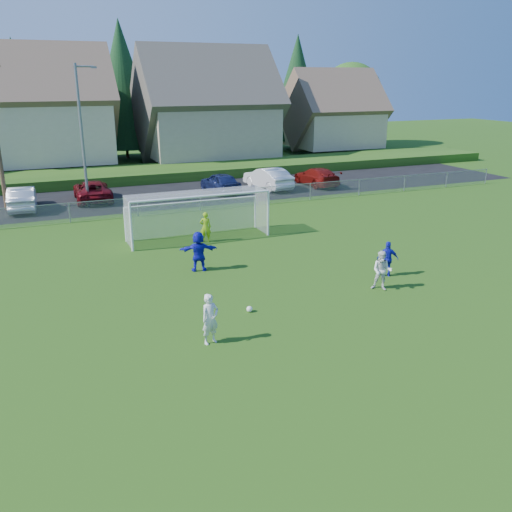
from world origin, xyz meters
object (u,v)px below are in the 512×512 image
object	(u,v)px
soccer_goal	(197,208)
goalkeeper	(206,227)
player_white_b	(382,271)
car_g	(316,177)
player_blue_b	(199,251)
player_blue_a	(388,259)
car_f	(268,178)
player_white_a	(210,319)
car_b	(22,198)
car_e	(220,183)
soccer_ball	(249,309)
car_c	(92,191)

from	to	relation	value
soccer_goal	goalkeeper	bearing A→B (deg)	-79.12
player_white_b	car_g	size ratio (longest dim) A/B	0.34
player_blue_b	soccer_goal	xyz separation A→B (m)	(1.47, 5.04, 0.73)
player_blue_a	player_blue_b	xyz separation A→B (m)	(-7.25, 3.79, 0.13)
car_f	goalkeeper	bearing A→B (deg)	45.59
player_white_a	car_f	xyz separation A→B (m)	(12.13, 22.68, -0.03)
car_g	player_blue_b	bearing A→B (deg)	45.90
car_b	car_e	bearing A→B (deg)	-176.27
car_b	soccer_goal	distance (m)	13.56
player_blue_b	car_g	world-z (taller)	player_blue_b
player_blue_b	car_f	bearing A→B (deg)	-110.32
player_white_a	soccer_ball	bearing A→B (deg)	23.51
goalkeeper	car_e	bearing A→B (deg)	-96.34
car_e	car_c	bearing A→B (deg)	-10.33
player_white_b	goalkeeper	bearing A→B (deg)	156.82
player_white_a	player_blue_b	distance (m)	6.98
car_e	player_blue_a	bearing A→B (deg)	86.63
car_b	car_c	distance (m)	4.63
car_e	goalkeeper	bearing A→B (deg)	61.92
player_white_b	car_g	xyz separation A→B (m)	(8.41, 20.61, -0.11)
car_e	car_f	distance (m)	3.86
player_blue_b	car_e	size ratio (longest dim) A/B	0.41
player_white_b	player_blue_a	distance (m)	1.72
goalkeeper	car_c	distance (m)	13.23
car_b	soccer_goal	world-z (taller)	soccer_goal
player_blue_a	soccer_ball	bearing A→B (deg)	42.62
goalkeeper	car_e	world-z (taller)	goalkeeper
soccer_ball	car_g	distance (m)	24.96
car_e	soccer_goal	bearing A→B (deg)	59.49
car_b	player_blue_b	bearing A→B (deg)	116.68
player_blue_b	soccer_goal	distance (m)	5.30
car_g	player_white_b	bearing A→B (deg)	66.62
car_c	car_f	distance (m)	12.99
car_c	car_f	xyz separation A→B (m)	(12.97, -0.78, 0.11)
car_c	car_e	bearing A→B (deg)	176.49
car_c	car_g	size ratio (longest dim) A/B	1.04
goalkeeper	player_blue_b	bearing A→B (deg)	84.77
soccer_goal	player_white_a	bearing A→B (deg)	-105.00
player_blue_b	car_c	xyz separation A→B (m)	(-2.54, 16.69, -0.19)
player_blue_b	car_c	size ratio (longest dim) A/B	0.36
player_white_b	car_b	bearing A→B (deg)	163.50
player_white_a	car_c	world-z (taller)	player_white_a
player_blue_b	car_c	distance (m)	16.88
soccer_goal	car_g	bearing A→B (deg)	38.99
car_f	soccer_goal	bearing A→B (deg)	42.82
soccer_ball	car_c	bearing A→B (deg)	97.63
player_white_b	car_e	xyz separation A→B (m)	(0.50, 20.93, -0.07)
player_blue_b	car_b	size ratio (longest dim) A/B	0.39
car_g	soccer_ball	bearing A→B (deg)	54.38
soccer_ball	player_white_a	distance (m)	2.81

